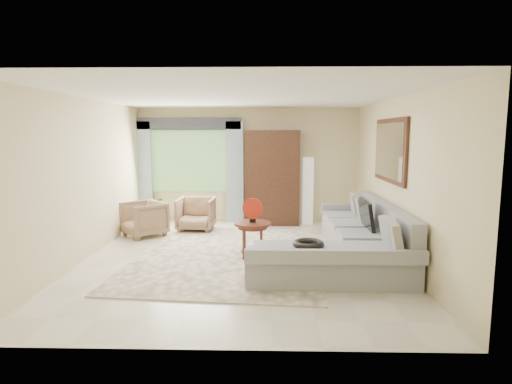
{
  "coord_description": "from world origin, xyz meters",
  "views": [
    {
      "loc": [
        0.43,
        -6.79,
        2.03
      ],
      "look_at": [
        0.25,
        0.35,
        1.05
      ],
      "focal_mm": 30.0,
      "sensor_mm": 36.0,
      "label": 1
    }
  ],
  "objects_px": {
    "armchair_right": "(196,214)",
    "coffee_table": "(253,240)",
    "tv_screen": "(367,215)",
    "armchair_left": "(144,219)",
    "potted_plant": "(155,210)",
    "sectional_sofa": "(352,245)",
    "armoire": "(272,178)",
    "floor_lamp": "(307,191)"
  },
  "relations": [
    {
      "from": "armoire",
      "to": "floor_lamp",
      "type": "xyz_separation_m",
      "value": [
        0.8,
        0.06,
        -0.3
      ]
    },
    {
      "from": "tv_screen",
      "to": "armchair_right",
      "type": "bearing_deg",
      "value": 147.65
    },
    {
      "from": "tv_screen",
      "to": "armoire",
      "type": "bearing_deg",
      "value": 119.39
    },
    {
      "from": "tv_screen",
      "to": "coffee_table",
      "type": "height_order",
      "value": "tv_screen"
    },
    {
      "from": "armchair_right",
      "to": "coffee_table",
      "type": "bearing_deg",
      "value": -55.56
    },
    {
      "from": "armchair_left",
      "to": "armchair_right",
      "type": "distance_m",
      "value": 1.1
    },
    {
      "from": "sectional_sofa",
      "to": "armchair_left",
      "type": "xyz_separation_m",
      "value": [
        -3.8,
        1.67,
        0.06
      ]
    },
    {
      "from": "tv_screen",
      "to": "armoire",
      "type": "relative_size",
      "value": 0.35
    },
    {
      "from": "potted_plant",
      "to": "floor_lamp",
      "type": "height_order",
      "value": "floor_lamp"
    },
    {
      "from": "tv_screen",
      "to": "armchair_right",
      "type": "xyz_separation_m",
      "value": [
        -3.11,
        1.97,
        -0.37
      ]
    },
    {
      "from": "armchair_left",
      "to": "armchair_right",
      "type": "xyz_separation_m",
      "value": [
        0.96,
        0.53,
        0.0
      ]
    },
    {
      "from": "armchair_left",
      "to": "armoire",
      "type": "distance_m",
      "value": 2.93
    },
    {
      "from": "armchair_right",
      "to": "potted_plant",
      "type": "xyz_separation_m",
      "value": [
        -1.06,
        0.76,
        -0.05
      ]
    },
    {
      "from": "sectional_sofa",
      "to": "armoire",
      "type": "height_order",
      "value": "armoire"
    },
    {
      "from": "sectional_sofa",
      "to": "armchair_left",
      "type": "distance_m",
      "value": 4.15
    },
    {
      "from": "sectional_sofa",
      "to": "coffee_table",
      "type": "relative_size",
      "value": 5.78
    },
    {
      "from": "sectional_sofa",
      "to": "potted_plant",
      "type": "bearing_deg",
      "value": 142.79
    },
    {
      "from": "armchair_right",
      "to": "armoire",
      "type": "bearing_deg",
      "value": 25.79
    },
    {
      "from": "tv_screen",
      "to": "armchair_left",
      "type": "height_order",
      "value": "tv_screen"
    },
    {
      "from": "armchair_right",
      "to": "armoire",
      "type": "xyz_separation_m",
      "value": [
        1.61,
        0.69,
        0.7
      ]
    },
    {
      "from": "armchair_left",
      "to": "armoire",
      "type": "bearing_deg",
      "value": 72.64
    },
    {
      "from": "armchair_right",
      "to": "armoire",
      "type": "distance_m",
      "value": 1.89
    },
    {
      "from": "armchair_left",
      "to": "armchair_right",
      "type": "relative_size",
      "value": 0.99
    },
    {
      "from": "potted_plant",
      "to": "armoire",
      "type": "relative_size",
      "value": 0.28
    },
    {
      "from": "tv_screen",
      "to": "floor_lamp",
      "type": "height_order",
      "value": "floor_lamp"
    },
    {
      "from": "tv_screen",
      "to": "armchair_left",
      "type": "relative_size",
      "value": 0.98
    },
    {
      "from": "potted_plant",
      "to": "floor_lamp",
      "type": "bearing_deg",
      "value": -0.09
    },
    {
      "from": "coffee_table",
      "to": "armchair_right",
      "type": "relative_size",
      "value": 0.79
    },
    {
      "from": "sectional_sofa",
      "to": "armchair_left",
      "type": "relative_size",
      "value": 4.57
    },
    {
      "from": "sectional_sofa",
      "to": "tv_screen",
      "type": "bearing_deg",
      "value": 41.2
    },
    {
      "from": "floor_lamp",
      "to": "potted_plant",
      "type": "bearing_deg",
      "value": 179.91
    },
    {
      "from": "armchair_left",
      "to": "potted_plant",
      "type": "distance_m",
      "value": 1.3
    },
    {
      "from": "potted_plant",
      "to": "armoire",
      "type": "height_order",
      "value": "armoire"
    },
    {
      "from": "sectional_sofa",
      "to": "armoire",
      "type": "distance_m",
      "value": 3.24
    },
    {
      "from": "sectional_sofa",
      "to": "armchair_right",
      "type": "relative_size",
      "value": 4.54
    },
    {
      "from": "armoire",
      "to": "floor_lamp",
      "type": "bearing_deg",
      "value": 4.29
    },
    {
      "from": "armchair_right",
      "to": "armoire",
      "type": "relative_size",
      "value": 0.36
    },
    {
      "from": "armoire",
      "to": "potted_plant",
      "type": "bearing_deg",
      "value": 178.6
    },
    {
      "from": "armchair_left",
      "to": "floor_lamp",
      "type": "bearing_deg",
      "value": 68.03
    },
    {
      "from": "coffee_table",
      "to": "armoire",
      "type": "xyz_separation_m",
      "value": [
        0.35,
        2.72,
        0.74
      ]
    },
    {
      "from": "sectional_sofa",
      "to": "armchair_left",
      "type": "height_order",
      "value": "sectional_sofa"
    },
    {
      "from": "sectional_sofa",
      "to": "floor_lamp",
      "type": "xyz_separation_m",
      "value": [
        -0.43,
        2.96,
        0.47
      ]
    }
  ]
}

